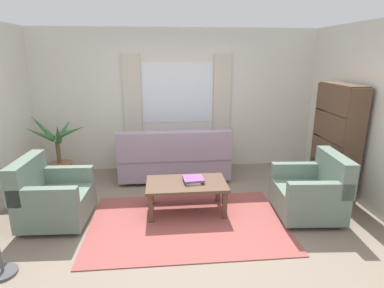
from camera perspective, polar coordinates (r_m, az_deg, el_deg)
The scene contains 11 objects.
ground_plane at distance 4.27m, azimuth -0.79°, elevation -14.17°, with size 6.24×6.24×0.00m, color gray.
wall_back at distance 6.00m, azimuth -2.64°, elevation 7.89°, with size 5.32×0.12×2.60m, color silver.
window_with_curtains at distance 5.90m, azimuth -2.62°, elevation 9.22°, with size 1.98×0.07×1.40m.
area_rug at distance 4.26m, azimuth -0.79°, elevation -14.10°, with size 2.54×1.69×0.01m, color #9E4C47.
couch at distance 5.54m, azimuth -3.19°, elevation -2.71°, with size 1.90×0.82×0.92m.
armchair_left at distance 4.53m, azimuth -24.13°, elevation -8.77°, with size 0.86×0.88×0.88m.
armchair_right at distance 4.59m, azimuth 20.91°, elevation -8.07°, with size 0.88×0.90×0.88m.
coffee_table at distance 4.39m, azimuth -1.01°, elevation -7.65°, with size 1.10×0.64×0.44m.
book_stack_on_table at distance 4.39m, azimuth 0.21°, elevation -6.44°, with size 0.30×0.29×0.06m.
potted_plant at distance 5.95m, azimuth -23.01°, elevation -2.32°, with size 1.09×0.98×1.16m.
bookshelf at distance 5.34m, azimuth 24.41°, elevation 0.98°, with size 0.30×0.94×1.72m.
Camera 1 is at (-0.30, -3.68, 2.14)m, focal length 29.47 mm.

